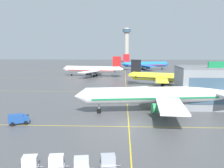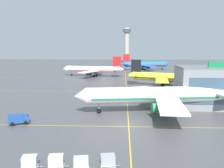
{
  "view_description": "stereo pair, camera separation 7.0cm",
  "coord_description": "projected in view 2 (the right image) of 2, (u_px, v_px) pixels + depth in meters",
  "views": [
    {
      "loc": [
        -1.2,
        -51.51,
        15.87
      ],
      "look_at": [
        -4.7,
        25.93,
        4.77
      ],
      "focal_mm": 40.27,
      "sensor_mm": 36.0,
      "label": 1
    },
    {
      "loc": [
        -1.13,
        -51.51,
        15.87
      ],
      "look_at": [
        -4.7,
        25.93,
        4.77
      ],
      "focal_mm": 40.27,
      "sensor_mm": 36.0,
      "label": 2
    }
  ],
  "objects": [
    {
      "name": "service_truck_red_van",
      "position": [
        19.0,
        119.0,
        52.67
      ],
      "size": [
        4.5,
        3.35,
        2.1
      ],
      "color": "#1E4793",
      "rests_on": "ground"
    },
    {
      "name": "baggage_cart_row_fourth",
      "position": [
        108.0,
        161.0,
        33.28
      ],
      "size": [
        2.85,
        1.97,
        1.86
      ],
      "color": "#99999E",
      "rests_on": "ground"
    },
    {
      "name": "baggage_cart_row_middle",
      "position": [
        81.0,
        164.0,
        32.52
      ],
      "size": [
        2.85,
        1.97,
        1.86
      ],
      "color": "#99999E",
      "rests_on": "ground"
    },
    {
      "name": "airliner_third_row",
      "position": [
        93.0,
        69.0,
        142.04
      ],
      "size": [
        36.35,
        30.9,
        11.35
      ],
      "color": "white",
      "rests_on": "ground"
    },
    {
      "name": "taxiway_markings",
      "position": [
        126.0,
        84.0,
        112.46
      ],
      "size": [
        158.91,
        181.85,
        0.01
      ],
      "color": "yellow",
      "rests_on": "ground"
    },
    {
      "name": "baggage_cart_row_leftmost",
      "position": [
        30.0,
        162.0,
        32.94
      ],
      "size": [
        2.85,
        1.97,
        1.86
      ],
      "color": "#99999E",
      "rests_on": "ground"
    },
    {
      "name": "airliner_far_left_stand",
      "position": [
        145.0,
        64.0,
        185.94
      ],
      "size": [
        37.11,
        31.53,
        11.6
      ],
      "color": "blue",
      "rests_on": "ground"
    },
    {
      "name": "ground_plane",
      "position": [
        129.0,
        124.0,
        53.13
      ],
      "size": [
        600.0,
        600.0,
        0.0
      ],
      "primitive_type": "plane",
      "color": "#4C4C4F"
    },
    {
      "name": "baggage_cart_row_second",
      "position": [
        56.0,
        162.0,
        33.13
      ],
      "size": [
        2.85,
        1.97,
        1.86
      ],
      "color": "#99999E",
      "rests_on": "ground"
    },
    {
      "name": "airliner_second_row",
      "position": [
        166.0,
        77.0,
        105.61
      ],
      "size": [
        34.1,
        29.19,
        10.9
      ],
      "color": "yellow",
      "rests_on": "ground"
    },
    {
      "name": "control_tower",
      "position": [
        127.0,
        43.0,
        263.77
      ],
      "size": [
        8.82,
        8.82,
        37.38
      ],
      "color": "#ADA89E",
      "rests_on": "ground"
    },
    {
      "name": "airliner_front_gate",
      "position": [
        157.0,
        95.0,
        62.31
      ],
      "size": [
        40.42,
        34.55,
        12.57
      ],
      "color": "white",
      "rests_on": "ground"
    }
  ]
}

